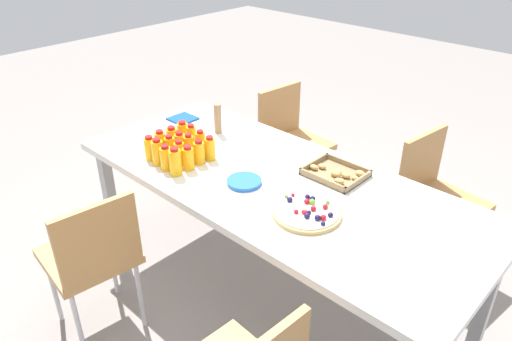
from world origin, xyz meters
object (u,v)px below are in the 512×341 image
object	(u,v)px
juice_bottle_2	(166,158)
juice_bottle_9	(180,144)
juice_bottle_10	(189,147)
napkin_stack	(183,119)
juice_bottle_13	(192,138)
chair_far_right	(435,192)
juice_bottle_12	(183,134)
juice_bottle_1	(158,152)
juice_bottle_5	(170,148)
juice_bottle_7	(188,158)
juice_bottle_4	(161,144)
cardboard_tube	(218,119)
fruit_pizza	(307,212)
juice_bottle_14	(201,143)
chair_far_left	(290,136)
snack_tray	(336,174)
juice_bottle_3	(175,162)
juice_bottle_11	(199,152)
chair_near_left	(93,254)
plate_stack	(244,182)
juice_bottle_8	(172,139)
juice_bottle_6	(179,153)
juice_bottle_15	(210,149)
party_table	(274,189)
juice_bottle_0	(150,148)

from	to	relation	value
juice_bottle_2	juice_bottle_9	world-z (taller)	same
juice_bottle_10	napkin_stack	size ratio (longest dim) A/B	0.98
juice_bottle_13	chair_far_right	bearing A→B (deg)	41.08
juice_bottle_2	juice_bottle_12	size ratio (longest dim) A/B	0.93
juice_bottle_1	juice_bottle_9	xyz separation A→B (m)	(0.01, 0.14, -0.00)
juice_bottle_5	juice_bottle_7	xyz separation A→B (m)	(0.15, -0.00, -0.00)
juice_bottle_4	cardboard_tube	xyz separation A→B (m)	(0.01, 0.41, 0.02)
fruit_pizza	juice_bottle_14	bearing A→B (deg)	175.64
chair_far_right	chair_far_left	xyz separation A→B (m)	(-1.08, 0.02, 0.00)
juice_bottle_5	juice_bottle_12	distance (m)	0.17
snack_tray	juice_bottle_3	bearing A→B (deg)	-137.84
juice_bottle_4	juice_bottle_11	world-z (taller)	juice_bottle_4
chair_far_right	juice_bottle_5	size ratio (longest dim) A/B	5.85
juice_bottle_10	fruit_pizza	distance (m)	0.78
juice_bottle_10	chair_far_right	bearing A→B (deg)	45.83
chair_near_left	juice_bottle_2	world-z (taller)	juice_bottle_2
juice_bottle_7	juice_bottle_12	distance (m)	0.28
fruit_pizza	plate_stack	size ratio (longest dim) A/B	1.78
chair_far_left	juice_bottle_8	xyz separation A→B (m)	(-0.02, -1.00, 0.31)
juice_bottle_4	juice_bottle_14	world-z (taller)	juice_bottle_4
chair_far_left	napkin_stack	xyz separation A→B (m)	(-0.31, -0.69, 0.25)
juice_bottle_9	cardboard_tube	size ratio (longest dim) A/B	0.76
juice_bottle_3	juice_bottle_6	xyz separation A→B (m)	(-0.08, 0.09, -0.01)
chair_far_right	juice_bottle_1	world-z (taller)	juice_bottle_1
juice_bottle_13	juice_bottle_14	size ratio (longest dim) A/B	1.04
chair_far_right	juice_bottle_10	bearing A→B (deg)	-36.85
juice_bottle_1	juice_bottle_4	world-z (taller)	juice_bottle_4
juice_bottle_7	juice_bottle_8	world-z (taller)	juice_bottle_8
juice_bottle_15	cardboard_tube	bearing A→B (deg)	130.16
juice_bottle_5	juice_bottle_14	bearing A→B (deg)	63.21
party_table	juice_bottle_13	distance (m)	0.56
juice_bottle_2	juice_bottle_5	size ratio (longest dim) A/B	0.97
juice_bottle_3	juice_bottle_7	size ratio (longest dim) A/B	1.13
juice_bottle_3	juice_bottle_13	world-z (taller)	same
chair_near_left	juice_bottle_5	xyz separation A→B (m)	(-0.10, 0.57, 0.32)
juice_bottle_15	chair_far_right	bearing A→B (deg)	46.16
party_table	plate_stack	world-z (taller)	plate_stack
chair_far_right	chair_near_left	world-z (taller)	same
juice_bottle_7	plate_stack	xyz separation A→B (m)	(0.31, 0.09, -0.05)
chair_far_left	juice_bottle_15	bearing A→B (deg)	18.33
juice_bottle_0	juice_bottle_6	size ratio (longest dim) A/B	1.02
juice_bottle_13	snack_tray	distance (m)	0.81
juice_bottle_13	cardboard_tube	size ratio (longest dim) A/B	0.84
juice_bottle_2	juice_bottle_6	world-z (taller)	juice_bottle_2
juice_bottle_2	juice_bottle_12	bearing A→B (deg)	122.81
juice_bottle_5	juice_bottle_6	xyz separation A→B (m)	(0.07, 0.01, -0.00)
juice_bottle_1	fruit_pizza	xyz separation A→B (m)	(0.85, 0.16, -0.05)
juice_bottle_14	fruit_pizza	bearing A→B (deg)	-4.36
juice_bottle_1	juice_bottle_14	xyz separation A→B (m)	(0.08, 0.22, -0.00)
juice_bottle_0	juice_bottle_3	size ratio (longest dim) A/B	0.91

